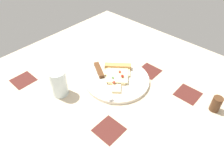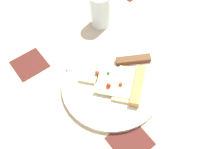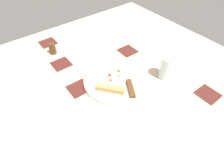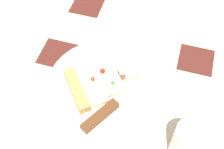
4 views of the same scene
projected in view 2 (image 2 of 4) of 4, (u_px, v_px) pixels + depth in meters
ground_plane at (82, 77)px, 70.79cm from camera, size 117.42×117.42×3.00cm
plate at (112, 84)px, 66.95cm from camera, size 27.77×27.77×1.45cm
pizza_slice at (122, 83)px, 65.37cm from camera, size 18.42×17.02×2.56cm
knife at (117, 62)px, 69.40cm from camera, size 13.82×21.83×2.45cm
drinking_glass at (100, 10)px, 75.90cm from camera, size 6.37×6.37×11.29cm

